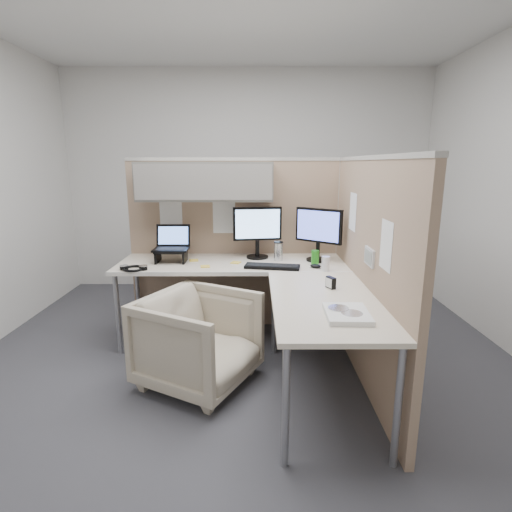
{
  "coord_description": "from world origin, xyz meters",
  "views": [
    {
      "loc": [
        0.09,
        -2.87,
        1.58
      ],
      "look_at": [
        0.1,
        0.25,
        0.85
      ],
      "focal_mm": 28.0,
      "sensor_mm": 36.0,
      "label": 1
    }
  ],
  "objects_px": {
    "desk": "(259,280)",
    "monitor_left": "(257,228)",
    "keyboard": "(272,267)",
    "office_chair": "(199,336)"
  },
  "relations": [
    {
      "from": "keyboard",
      "to": "monitor_left",
      "type": "bearing_deg",
      "value": 118.37
    },
    {
      "from": "monitor_left",
      "to": "keyboard",
      "type": "xyz_separation_m",
      "value": [
        0.12,
        -0.37,
        -0.26
      ]
    },
    {
      "from": "desk",
      "to": "monitor_left",
      "type": "relative_size",
      "value": 4.29
    },
    {
      "from": "desk",
      "to": "keyboard",
      "type": "xyz_separation_m",
      "value": [
        0.11,
        0.2,
        0.05
      ]
    },
    {
      "from": "monitor_left",
      "to": "keyboard",
      "type": "height_order",
      "value": "monitor_left"
    },
    {
      "from": "monitor_left",
      "to": "keyboard",
      "type": "relative_size",
      "value": 1.03
    },
    {
      "from": "monitor_left",
      "to": "keyboard",
      "type": "distance_m",
      "value": 0.47
    },
    {
      "from": "desk",
      "to": "monitor_left",
      "type": "bearing_deg",
      "value": 91.1
    },
    {
      "from": "office_chair",
      "to": "keyboard",
      "type": "distance_m",
      "value": 0.85
    },
    {
      "from": "desk",
      "to": "office_chair",
      "type": "relative_size",
      "value": 2.71
    }
  ]
}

